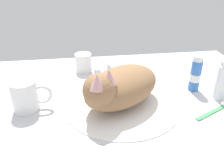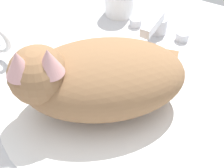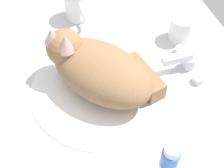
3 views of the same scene
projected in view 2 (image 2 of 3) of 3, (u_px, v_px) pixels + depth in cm
name	position (u px, v px, depth cm)	size (l,w,h in cm)	color
ground_plane	(105.00, 110.00, 60.87)	(110.00, 82.50, 3.00)	silver
sink_basin	(104.00, 103.00, 59.59)	(36.44, 36.44, 0.61)	white
faucet	(157.00, 26.00, 72.31)	(13.83, 9.88, 5.63)	silver
cat	(95.00, 77.00, 54.98)	(31.18, 28.75, 14.99)	#936B47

